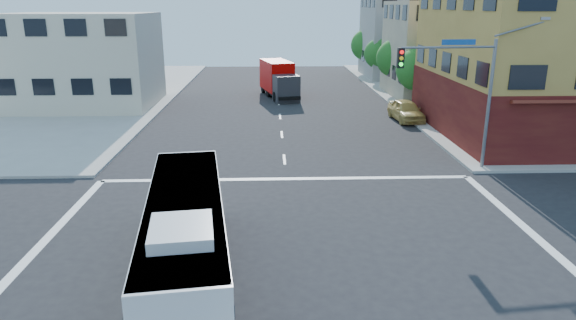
{
  "coord_description": "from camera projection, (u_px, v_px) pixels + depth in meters",
  "views": [
    {
      "loc": [
        -0.82,
        -15.67,
        8.69
      ],
      "look_at": [
        -0.09,
        4.45,
        2.57
      ],
      "focal_mm": 32.0,
      "sensor_mm": 36.0,
      "label": 1
    }
  ],
  "objects": [
    {
      "name": "ground",
      "position": [
        295.0,
        269.0,
        17.54
      ],
      "size": [
        120.0,
        120.0,
        0.0
      ],
      "primitive_type": "plane",
      "color": "black",
      "rests_on": "ground"
    },
    {
      "name": "building_east_near",
      "position": [
        454.0,
        50.0,
        49.3
      ],
      "size": [
        12.06,
        10.06,
        9.0
      ],
      "color": "#BAAF8E",
      "rests_on": "ground"
    },
    {
      "name": "parked_car",
      "position": [
        406.0,
        110.0,
        39.78
      ],
      "size": [
        2.21,
        4.85,
        1.61
      ],
      "primitive_type": "imported",
      "rotation": [
        0.0,
        0.0,
        0.07
      ],
      "color": "tan",
      "rests_on": "ground"
    },
    {
      "name": "box_truck",
      "position": [
        279.0,
        80.0,
        49.72
      ],
      "size": [
        3.86,
        7.88,
        3.41
      ],
      "rotation": [
        0.0,
        0.0,
        0.23
      ],
      "color": "#28282D",
      "rests_on": "ground"
    },
    {
      "name": "street_tree_c",
      "position": [
        380.0,
        52.0,
        58.94
      ],
      "size": [
        3.4,
        3.4,
        5.29
      ],
      "color": "#3B2715",
      "rests_on": "ground"
    },
    {
      "name": "street_tree_b",
      "position": [
        397.0,
        56.0,
        51.2
      ],
      "size": [
        3.8,
        3.8,
        5.79
      ],
      "color": "#3B2715",
      "rests_on": "ground"
    },
    {
      "name": "signal_mast_ne",
      "position": [
        460.0,
        79.0,
        26.56
      ],
      "size": [
        7.91,
        1.13,
        8.07
      ],
      "color": "slate",
      "rests_on": "ground"
    },
    {
      "name": "street_tree_d",
      "position": [
        367.0,
        43.0,
        66.47
      ],
      "size": [
        4.0,
        4.0,
        6.03
      ],
      "color": "#3B2715",
      "rests_on": "ground"
    },
    {
      "name": "transit_bus",
      "position": [
        186.0,
        238.0,
        16.25
      ],
      "size": [
        3.76,
        11.11,
        3.22
      ],
      "rotation": [
        0.0,
        0.0,
        0.13
      ],
      "color": "black",
      "rests_on": "ground"
    },
    {
      "name": "building_west",
      "position": [
        83.0,
        61.0,
        44.45
      ],
      "size": [
        12.06,
        10.06,
        8.0
      ],
      "color": "beige",
      "rests_on": "ground"
    },
    {
      "name": "street_tree_a",
      "position": [
        419.0,
        67.0,
        43.6
      ],
      "size": [
        3.6,
        3.6,
        5.53
      ],
      "color": "#3B2715",
      "rests_on": "ground"
    },
    {
      "name": "building_east_far",
      "position": [
        415.0,
        36.0,
        62.54
      ],
      "size": [
        12.06,
        10.06,
        10.0
      ],
      "color": "gray",
      "rests_on": "ground"
    }
  ]
}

